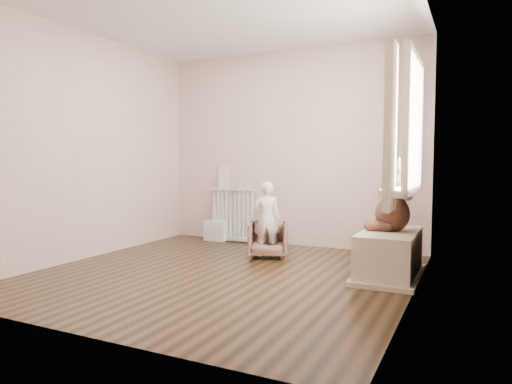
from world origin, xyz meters
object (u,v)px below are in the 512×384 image
at_px(toy_bench, 389,257).
at_px(teddy_bear, 393,208).
at_px(child, 267,219).
at_px(plush_cat, 404,175).
at_px(armchair, 268,239).
at_px(radiator, 233,214).
at_px(toy_vanity, 217,221).

relative_size(toy_bench, teddy_bear, 1.84).
relative_size(child, teddy_bear, 1.67).
bearing_deg(teddy_bear, child, 162.04).
bearing_deg(plush_cat, armchair, -173.76).
xyz_separation_m(child, teddy_bear, (1.46, -0.25, 0.21)).
height_order(armchair, toy_bench, toy_bench).
distance_m(radiator, child, 1.18).
bearing_deg(armchair, plush_cat, -36.27).
bearing_deg(toy_bench, armchair, 166.33).
height_order(radiator, toy_bench, radiator).
bearing_deg(child, armchair, -109.73).
bearing_deg(teddy_bear, radiator, 147.85).
xyz_separation_m(radiator, armchair, (0.88, -0.74, -0.18)).
bearing_deg(toy_bench, toy_vanity, 157.52).
height_order(child, teddy_bear, teddy_bear).
bearing_deg(plush_cat, radiator, 176.63).
bearing_deg(teddy_bear, armchair, 160.15).
relative_size(toy_vanity, teddy_bear, 0.96).
height_order(toy_vanity, teddy_bear, teddy_bear).
xyz_separation_m(armchair, child, (0.00, -0.05, 0.25)).
height_order(armchair, plush_cat, plush_cat).
bearing_deg(child, toy_vanity, -53.90).
xyz_separation_m(toy_vanity, toy_bench, (2.56, -1.06, -0.08)).
bearing_deg(radiator, plush_cat, -26.16).
bearing_deg(teddy_bear, toy_bench, -115.16).
height_order(radiator, toy_vanity, radiator).
distance_m(toy_vanity, toy_bench, 2.78).
xyz_separation_m(toy_bench, plush_cat, (0.14, -0.12, 0.80)).
height_order(toy_vanity, toy_bench, toy_vanity).
xyz_separation_m(child, plush_cat, (1.59, -0.42, 0.54)).
height_order(armchair, child, child).
height_order(toy_bench, plush_cat, plush_cat).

